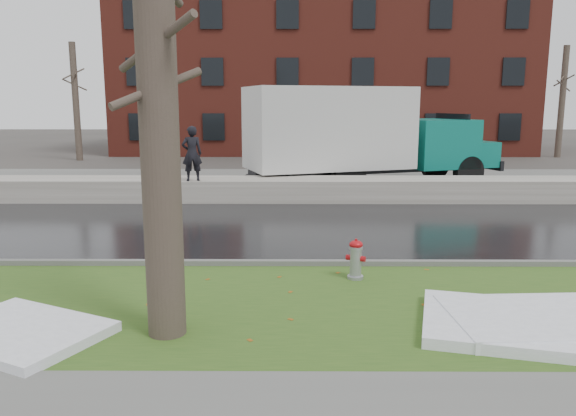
{
  "coord_description": "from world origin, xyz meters",
  "views": [
    {
      "loc": [
        0.03,
        -9.74,
        3.21
      ],
      "look_at": [
        -0.04,
        2.04,
        1.0
      ],
      "focal_mm": 35.0,
      "sensor_mm": 36.0,
      "label": 1
    }
  ],
  "objects_px": {
    "worker": "(192,154)",
    "tree": "(158,94)",
    "box_truck": "(358,135)",
    "fire_hydrant": "(356,257)"
  },
  "relations": [
    {
      "from": "box_truck",
      "to": "fire_hydrant",
      "type": "bearing_deg",
      "value": -115.79
    },
    {
      "from": "fire_hydrant",
      "to": "worker",
      "type": "xyz_separation_m",
      "value": [
        -4.35,
        7.95,
        1.19
      ]
    },
    {
      "from": "worker",
      "to": "box_truck",
      "type": "bearing_deg",
      "value": -164.74
    },
    {
      "from": "fire_hydrant",
      "to": "tree",
      "type": "xyz_separation_m",
      "value": [
        -2.91,
        -2.5,
        2.89
      ]
    },
    {
      "from": "worker",
      "to": "tree",
      "type": "bearing_deg",
      "value": 82.05
    },
    {
      "from": "tree",
      "to": "box_truck",
      "type": "relative_size",
      "value": 0.58
    },
    {
      "from": "box_truck",
      "to": "worker",
      "type": "bearing_deg",
      "value": -168.02
    },
    {
      "from": "fire_hydrant",
      "to": "box_truck",
      "type": "relative_size",
      "value": 0.07
    },
    {
      "from": "fire_hydrant",
      "to": "box_truck",
      "type": "distance_m",
      "value": 11.56
    },
    {
      "from": "fire_hydrant",
      "to": "tree",
      "type": "bearing_deg",
      "value": -116.39
    }
  ]
}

